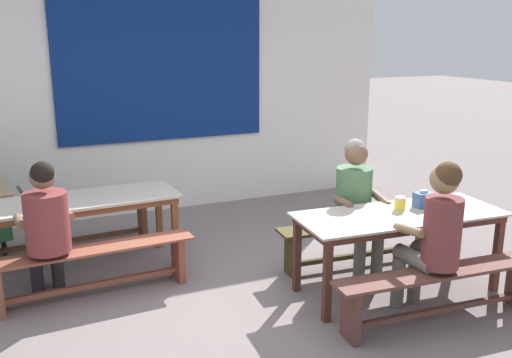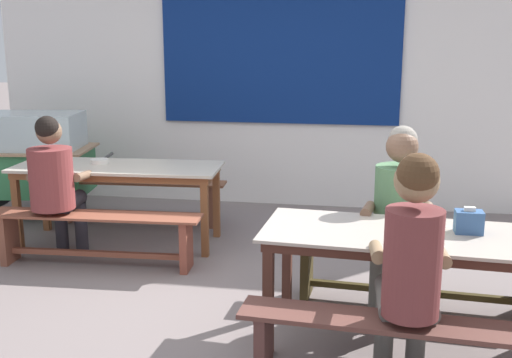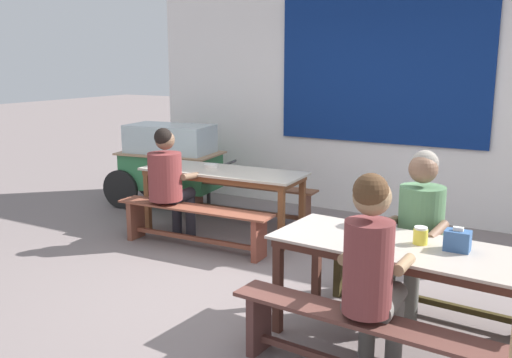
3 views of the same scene
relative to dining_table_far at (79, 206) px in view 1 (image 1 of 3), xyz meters
name	(u,v)px [view 1 (image 1 of 3)]	position (x,y,z in m)	size (l,w,h in m)	color
ground_plane	(240,296)	(1.18, -1.13, -0.65)	(40.00, 40.00, 0.00)	slate
backdrop_wall	(156,87)	(1.18, 1.64, 0.93)	(6.33, 0.23, 3.02)	white
dining_table_far	(79,206)	(0.00, 0.00, 0.00)	(1.89, 0.76, 0.73)	beige
dining_table_near	(399,221)	(2.50, -1.57, 0.00)	(1.87, 0.83, 0.73)	#BAAD9F
bench_far_back	(72,223)	(-0.03, 0.61, -0.36)	(1.76, 0.33, 0.44)	brown
bench_far_front	(94,265)	(0.03, -0.61, -0.36)	(1.77, 0.37, 0.44)	brown
bench_near_back	(362,236)	(2.55, -0.97, -0.35)	(1.75, 0.41, 0.44)	#403619
bench_near_front	(441,287)	(2.46, -2.18, -0.35)	(1.84, 0.39, 0.44)	brown
person_left_back_turned	(46,223)	(-0.32, -0.56, 0.06)	(0.49, 0.57, 1.25)	#29272F
person_near_front	(435,231)	(2.43, -2.10, 0.10)	(0.41, 0.56, 1.32)	#67635E
person_right_near_table	(357,197)	(2.42, -1.02, 0.08)	(0.49, 0.59, 1.28)	#606159
tissue_box	(423,200)	(2.80, -1.51, 0.14)	(0.16, 0.11, 0.16)	#365C94
condiment_jar	(400,203)	(2.56, -1.49, 0.13)	(0.10, 0.10, 0.12)	yellow
soup_bowl	(56,197)	(-0.20, 0.06, 0.09)	(0.16, 0.16, 0.04)	silver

